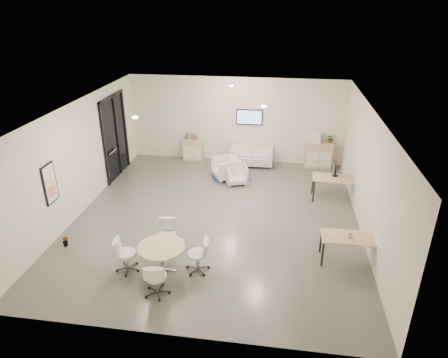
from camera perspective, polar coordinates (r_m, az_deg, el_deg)
room_shell at (r=10.90m, az=-1.11°, el=1.83°), size 9.60×10.60×4.80m
glass_door at (r=14.31m, az=-15.30°, el=6.17°), size 0.09×1.90×2.85m
artwork at (r=10.92m, az=-23.61°, el=-0.62°), size 0.05×0.54×1.04m
wall_tv at (r=14.99m, az=3.63°, el=8.81°), size 0.98×0.06×0.58m
ceiling_spots at (r=11.22m, az=-1.49°, el=11.00°), size 3.14×4.14×0.03m
sideboard_left at (r=15.54m, az=-4.44°, el=4.22°), size 0.75×0.39×0.85m
sideboard_right at (r=15.19m, az=13.33°, el=3.39°), size 0.98×0.47×0.98m
books at (r=15.37m, az=-4.64°, el=6.10°), size 0.44×0.14×0.22m
printer at (r=14.95m, az=12.72°, el=5.82°), size 0.58×0.51×0.37m
loveseat at (r=15.09m, az=3.95°, el=3.18°), size 1.59×0.83×0.59m
blue_rug at (r=14.22m, az=0.98°, el=0.48°), size 1.53×1.22×0.01m
armchair_left at (r=13.88m, az=0.24°, el=1.70°), size 1.05×1.07×0.83m
armchair_right at (r=13.53m, az=1.74°, el=0.80°), size 0.87×0.84×0.72m
desk_rear at (r=12.82m, az=15.60°, el=-0.13°), size 1.43×0.79×0.72m
desk_front at (r=9.96m, az=17.45°, el=-8.23°), size 1.31×0.66×0.68m
monitor at (r=12.83m, az=15.51°, el=1.42°), size 0.20×0.50×0.44m
round_table at (r=9.34m, az=-8.91°, el=-9.92°), size 1.08×1.08×0.66m
meeting_chairs at (r=9.44m, az=-8.85°, el=-10.74°), size 2.26×2.26×0.82m
plant_cabinet at (r=15.05m, az=15.02°, el=5.50°), size 0.29×0.32×0.25m
plant_floor at (r=11.08m, az=-21.63°, el=-8.62°), size 0.25×0.35×0.14m
cup at (r=9.86m, az=17.57°, el=-7.70°), size 0.14×0.13×0.12m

